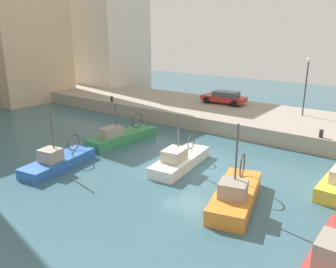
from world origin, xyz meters
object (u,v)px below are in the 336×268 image
fishing_boat_green (126,139)px  parked_car_red (224,97)px  fishing_boat_orange (236,198)px  mooring_bollard_mid (321,134)px  fishing_boat_white (183,163)px  mooring_bollard_north (112,99)px  fishing_boat_blue (63,164)px  quay_streetlamp (307,77)px

fishing_boat_green → parked_car_red: fishing_boat_green is taller
fishing_boat_orange → mooring_bollard_mid: 9.66m
fishing_boat_white → mooring_bollard_north: size_ratio=11.15×
fishing_boat_green → mooring_bollard_mid: bearing=-66.3°
fishing_boat_white → mooring_bollard_mid: bearing=-41.7°
fishing_boat_orange → parked_car_red: 17.79m
mooring_bollard_mid → fishing_boat_orange: bearing=170.3°
fishing_boat_orange → parked_car_red: fishing_boat_orange is taller
mooring_bollard_mid → parked_car_red: bearing=60.3°
fishing_boat_blue → mooring_bollard_north: (11.76, 7.61, 1.37)m
fishing_boat_orange → mooring_bollard_north: bearing=62.9°
fishing_boat_white → fishing_boat_orange: 5.29m
quay_streetlamp → parked_car_red: bearing=87.8°
fishing_boat_blue → quay_streetlamp: (17.41, -9.57, 4.35)m
fishing_boat_white → mooring_bollard_north: bearing=62.2°
quay_streetlamp → fishing_boat_white: bearing=164.4°
mooring_bollard_mid → mooring_bollard_north: size_ratio=1.00×
fishing_boat_green → fishing_boat_orange: bearing=-108.7°
fishing_boat_blue → mooring_bollard_north: size_ratio=10.84×
mooring_bollard_mid → quay_streetlamp: (5.65, 2.82, 2.98)m
fishing_boat_white → fishing_boat_blue: (-4.58, 5.99, -0.01)m
fishing_boat_white → quay_streetlamp: 14.01m
mooring_bollard_mid → mooring_bollard_north: 20.00m
fishing_boat_green → fishing_boat_white: bearing=-103.5°
fishing_boat_blue → mooring_bollard_mid: size_ratio=10.84×
fishing_boat_blue → parked_car_red: size_ratio=1.36×
fishing_boat_white → mooring_bollard_mid: size_ratio=11.15×
fishing_boat_white → parked_car_red: 13.83m
mooring_bollard_mid → mooring_bollard_north: bearing=90.0°
fishing_boat_green → quay_streetlamp: quay_streetlamp is taller
fishing_boat_white → parked_car_red: bearing=17.0°
fishing_boat_green → parked_car_red: size_ratio=1.54×
fishing_boat_white → parked_car_red: fishing_boat_white is taller
fishing_boat_blue → fishing_boat_white: bearing=-52.6°
fishing_boat_orange → mooring_bollard_mid: fishing_boat_orange is taller
fishing_boat_green → fishing_boat_blue: (-6.12, -0.43, 0.00)m
parked_car_red → quay_streetlamp: size_ratio=0.90×
fishing_boat_orange → mooring_bollard_north: fishing_boat_orange is taller
fishing_boat_blue → mooring_bollard_mid: bearing=-46.5°
parked_car_red → fishing_boat_white: bearing=-163.0°
fishing_boat_blue → quay_streetlamp: size_ratio=1.23×
quay_streetlamp → mooring_bollard_north: bearing=108.2°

